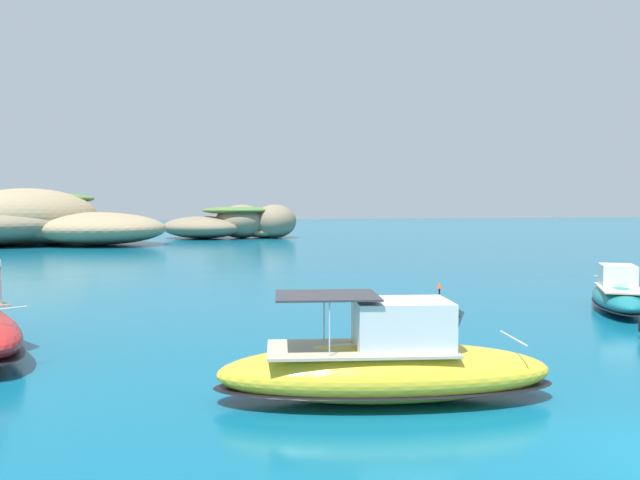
{
  "coord_description": "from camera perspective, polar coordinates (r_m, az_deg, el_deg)",
  "views": [
    {
      "loc": [
        -8.65,
        -7.68,
        4.13
      ],
      "look_at": [
        -0.16,
        18.07,
        2.7
      ],
      "focal_mm": 34.83,
      "sensor_mm": 36.0,
      "label": 1
    }
  ],
  "objects": [
    {
      "name": "islet_small",
      "position": [
        83.79,
        -7.83,
        1.53
      ],
      "size": [
        20.26,
        15.08,
        4.5
      ],
      "color": "#84755B",
      "rests_on": "ground"
    },
    {
      "name": "motorboat_teal",
      "position": [
        27.58,
        25.71,
        -4.61
      ],
      "size": [
        5.08,
        6.06,
        1.82
      ],
      "color": "#19727A",
      "rests_on": "ground"
    },
    {
      "name": "motorboat_yellow",
      "position": [
        13.58,
        6.12,
        -11.48
      ],
      "size": [
        7.62,
        3.94,
        2.29
      ],
      "color": "yellow",
      "rests_on": "ground"
    },
    {
      "name": "islet_large",
      "position": [
        75.43,
        -24.93,
        1.46
      ],
      "size": [
        30.01,
        22.9,
        6.2
      ],
      "color": "#9E8966",
      "rests_on": "ground"
    },
    {
      "name": "channel_buoy",
      "position": [
        22.43,
        10.89,
        -6.77
      ],
      "size": [
        0.56,
        0.56,
        1.48
      ],
      "color": "#E54C19",
      "rests_on": "ground"
    }
  ]
}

